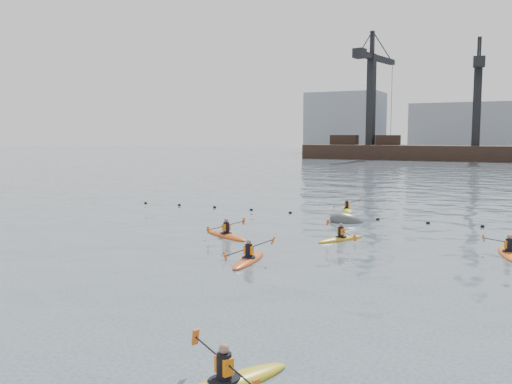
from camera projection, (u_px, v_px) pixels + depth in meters
ground at (134, 337)px, 14.09m from camera, size 400.00×400.00×0.00m
float_line at (355, 218)px, 34.41m from camera, size 33.24×0.73×0.24m
barge_pier at (474, 151)px, 112.14m from camera, size 72.00×19.30×29.50m
skyline at (497, 120)px, 146.24m from camera, size 141.00×28.00×22.00m
kayaker_0 at (249, 259)px, 22.52m from camera, size 2.31×3.40×1.27m
kayaker_1 at (224, 383)px, 11.25m from camera, size 2.13×3.36×1.09m
kayaker_2 at (226, 235)px, 28.06m from camera, size 3.33×2.22×1.09m
kayaker_3 at (341, 238)px, 27.16m from camera, size 1.94×2.95×1.06m
kayaker_4 at (509, 253)px, 23.69m from camera, size 2.22×3.39×1.06m
kayaker_5 at (347, 209)px, 37.86m from camera, size 1.81×2.83×0.99m
mooring_buoy at (347, 222)px, 32.77m from camera, size 2.60×1.81×1.52m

